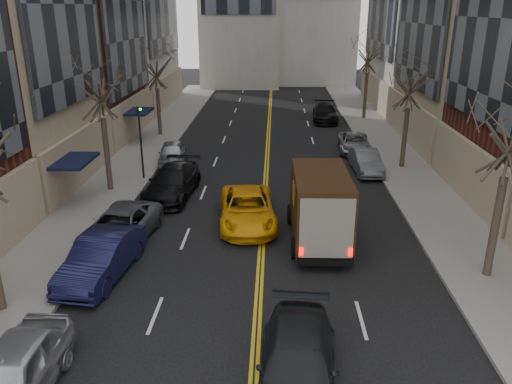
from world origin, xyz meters
TOP-DOWN VIEW (x-y plane):
  - sidewalk_left at (-9.00, 27.00)m, footprint 4.00×66.00m
  - sidewalk_right at (9.00, 27.00)m, footprint 4.00×66.00m
  - tree_lf_mid at (-8.80, 20.00)m, footprint 3.20×3.20m
  - tree_lf_far at (-8.80, 33.00)m, footprint 3.20×3.20m
  - tree_rt_mid at (8.80, 25.00)m, footprint 3.20×3.20m
  - tree_rt_far at (8.80, 40.00)m, footprint 3.20×3.20m
  - traffic_signal at (-7.39, 22.00)m, footprint 0.29×0.26m
  - ups_truck at (2.49, 14.01)m, footprint 2.61×6.15m
  - observer_sedan at (1.20, 4.71)m, footprint 2.53×5.43m
  - taxi at (-0.77, 15.78)m, footprint 3.10×5.82m
  - pedestrian at (1.75, 13.90)m, footprint 0.56×0.70m
  - parked_lf_a at (-6.30, 3.94)m, footprint 1.95×4.81m
  - parked_lf_b at (-6.11, 10.55)m, footprint 2.36×5.18m
  - parked_lf_c at (-6.30, 13.53)m, footprint 3.07×5.58m
  - parked_lf_d at (-5.10, 19.39)m, footprint 2.72×5.79m
  - parked_lf_e at (-6.30, 25.39)m, footprint 2.27×4.45m
  - parked_rt_a at (6.30, 24.07)m, footprint 1.72×4.39m
  - parked_rt_b at (6.27, 28.92)m, footprint 2.48×4.81m
  - parked_rt_c at (5.10, 39.14)m, footprint 2.49×5.50m

SIDE VIEW (x-z plane):
  - sidewalk_left at x=-9.00m, z-range 0.00..0.15m
  - sidewalk_right at x=9.00m, z-range 0.00..0.15m
  - parked_rt_b at x=6.27m, z-range 0.00..1.30m
  - parked_rt_a at x=6.30m, z-range 0.00..1.42m
  - parked_lf_e at x=-6.30m, z-range 0.00..1.45m
  - parked_lf_c at x=-6.30m, z-range 0.00..1.48m
  - observer_sedan at x=1.20m, z-range 0.00..1.53m
  - taxi at x=-0.77m, z-range 0.00..1.56m
  - parked_rt_c at x=5.10m, z-range 0.00..1.56m
  - parked_lf_d at x=-5.10m, z-range 0.00..1.63m
  - parked_lf_a at x=-6.30m, z-range 0.00..1.64m
  - parked_lf_b at x=-6.11m, z-range 0.00..1.65m
  - pedestrian at x=1.75m, z-range 0.00..1.69m
  - ups_truck at x=2.49m, z-range 0.01..3.35m
  - traffic_signal at x=-7.39m, z-range 0.47..5.17m
  - tree_lf_far at x=-8.80m, z-range 1.97..10.08m
  - tree_rt_mid at x=8.80m, z-range 2.01..10.33m
  - tree_lf_mid at x=-8.80m, z-range 2.14..11.05m
  - tree_rt_far at x=8.80m, z-range 2.19..11.29m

